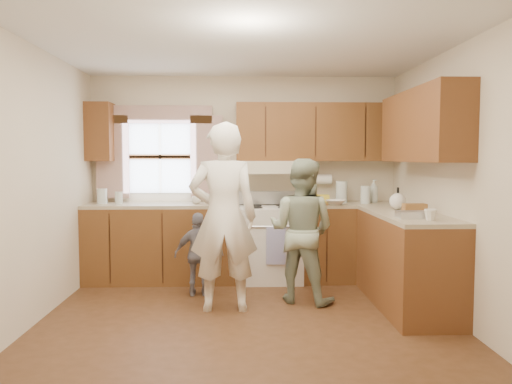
{
  "coord_description": "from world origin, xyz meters",
  "views": [
    {
      "loc": [
        -0.07,
        -4.54,
        1.5
      ],
      "look_at": [
        0.1,
        0.4,
        1.15
      ],
      "focal_mm": 35.0,
      "sensor_mm": 36.0,
      "label": 1
    }
  ],
  "objects_px": {
    "woman_right": "(301,230)",
    "child": "(199,254)",
    "woman_left": "(223,217)",
    "stove": "(270,242)"
  },
  "relations": [
    {
      "from": "woman_right",
      "to": "child",
      "type": "xyz_separation_m",
      "value": [
        -1.08,
        0.25,
        -0.29
      ]
    },
    {
      "from": "woman_left",
      "to": "woman_right",
      "type": "relative_size",
      "value": 1.23
    },
    {
      "from": "stove",
      "to": "woman_left",
      "type": "xyz_separation_m",
      "value": [
        -0.52,
        -1.16,
        0.45
      ]
    },
    {
      "from": "stove",
      "to": "woman_right",
      "type": "height_order",
      "value": "woman_right"
    },
    {
      "from": "stove",
      "to": "child",
      "type": "xyz_separation_m",
      "value": [
        -0.8,
        -0.64,
        -0.02
      ]
    },
    {
      "from": "stove",
      "to": "woman_left",
      "type": "bearing_deg",
      "value": -114.22
    },
    {
      "from": "child",
      "to": "woman_left",
      "type": "bearing_deg",
      "value": 115.28
    },
    {
      "from": "woman_left",
      "to": "child",
      "type": "height_order",
      "value": "woman_left"
    },
    {
      "from": "stove",
      "to": "woman_left",
      "type": "distance_m",
      "value": 1.35
    },
    {
      "from": "woman_right",
      "to": "child",
      "type": "distance_m",
      "value": 1.14
    }
  ]
}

